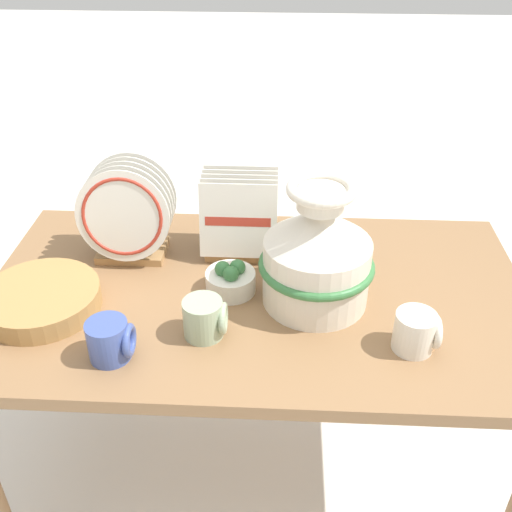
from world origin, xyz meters
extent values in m
plane|color=silver|center=(0.00, 0.00, 0.00)|extent=(14.00, 14.00, 0.00)
cube|color=olive|center=(0.00, 0.00, 0.69)|extent=(1.41, 0.80, 0.03)
cylinder|color=olive|center=(-0.66, 0.35, 0.34)|extent=(0.06, 0.06, 0.68)
cylinder|color=olive|center=(0.66, 0.35, 0.34)|extent=(0.06, 0.06, 0.68)
cylinder|color=silver|center=(0.15, -0.03, 0.80)|extent=(0.26, 0.26, 0.17)
cone|color=silver|center=(0.15, -0.03, 0.93)|extent=(0.26, 0.26, 0.09)
cylinder|color=silver|center=(0.15, -0.03, 1.00)|extent=(0.11, 0.11, 0.05)
torus|color=silver|center=(0.15, -0.03, 1.02)|extent=(0.16, 0.16, 0.02)
torus|color=#38753D|center=(0.15, -0.03, 0.82)|extent=(0.29, 0.29, 0.02)
cube|color=tan|center=(-0.36, 0.16, 0.72)|extent=(0.19, 0.13, 0.02)
cylinder|color=tan|center=(-0.43, 0.21, 0.77)|extent=(0.01, 0.01, 0.08)
cylinder|color=tan|center=(-0.29, 0.21, 0.77)|extent=(0.01, 0.01, 0.08)
cylinder|color=silver|center=(-0.36, 0.11, 0.86)|extent=(0.25, 0.05, 0.25)
torus|color=#B23323|center=(-0.36, 0.10, 0.86)|extent=(0.22, 0.05, 0.22)
cylinder|color=silver|center=(-0.36, 0.13, 0.86)|extent=(0.25, 0.05, 0.25)
cylinder|color=silver|center=(-0.36, 0.16, 0.86)|extent=(0.25, 0.05, 0.25)
cylinder|color=silver|center=(-0.36, 0.19, 0.86)|extent=(0.25, 0.05, 0.25)
cylinder|color=silver|center=(-0.36, 0.22, 0.86)|extent=(0.25, 0.05, 0.25)
cube|color=tan|center=(-0.06, 0.19, 0.72)|extent=(0.19, 0.13, 0.02)
cylinder|color=tan|center=(-0.12, 0.24, 0.77)|extent=(0.01, 0.01, 0.08)
cylinder|color=tan|center=(0.01, 0.24, 0.77)|extent=(0.01, 0.01, 0.08)
cube|color=silver|center=(-0.06, 0.14, 0.84)|extent=(0.21, 0.05, 0.21)
cube|color=silver|center=(-0.06, 0.16, 0.84)|extent=(0.21, 0.05, 0.21)
cube|color=silver|center=(-0.06, 0.19, 0.84)|extent=(0.21, 0.05, 0.21)
cube|color=silver|center=(-0.06, 0.22, 0.84)|extent=(0.21, 0.05, 0.21)
cube|color=silver|center=(-0.06, 0.25, 0.84)|extent=(0.21, 0.05, 0.21)
cube|color=#B23323|center=(-0.06, 0.13, 0.84)|extent=(0.18, 0.01, 0.03)
cylinder|color=#AD7F47|center=(-0.53, -0.10, 0.72)|extent=(0.29, 0.29, 0.01)
cylinder|color=#AD7F47|center=(-0.53, -0.10, 0.72)|extent=(0.29, 0.29, 0.01)
cylinder|color=#AD7F47|center=(-0.53, -0.10, 0.73)|extent=(0.29, 0.29, 0.01)
cylinder|color=#AD7F47|center=(-0.53, -0.10, 0.74)|extent=(0.29, 0.29, 0.01)
cylinder|color=#AD7F47|center=(-0.53, -0.10, 0.75)|extent=(0.29, 0.29, 0.01)
cylinder|color=#AD7F47|center=(-0.53, -0.10, 0.76)|extent=(0.29, 0.29, 0.01)
cylinder|color=silver|center=(0.37, -0.20, 0.76)|extent=(0.09, 0.09, 0.10)
torus|color=silver|center=(0.42, -0.20, 0.76)|extent=(0.02, 0.08, 0.08)
cylinder|color=#9EB28E|center=(-0.11, -0.17, 0.76)|extent=(0.09, 0.09, 0.10)
torus|color=#9EB28E|center=(-0.07, -0.17, 0.76)|extent=(0.02, 0.08, 0.08)
cylinder|color=#42569E|center=(-0.31, -0.26, 0.76)|extent=(0.09, 0.09, 0.10)
torus|color=#42569E|center=(-0.27, -0.26, 0.76)|extent=(0.02, 0.08, 0.08)
cylinder|color=silver|center=(-0.07, 0.00, 0.74)|extent=(0.13, 0.13, 0.06)
sphere|color=#38753D|center=(-0.09, 0.00, 0.78)|extent=(0.04, 0.04, 0.04)
sphere|color=#38753D|center=(-0.05, 0.01, 0.78)|extent=(0.04, 0.04, 0.04)
sphere|color=#38753D|center=(-0.06, -0.02, 0.78)|extent=(0.04, 0.04, 0.04)
camera|label=1|loc=(0.06, -1.25, 1.65)|focal=42.00mm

